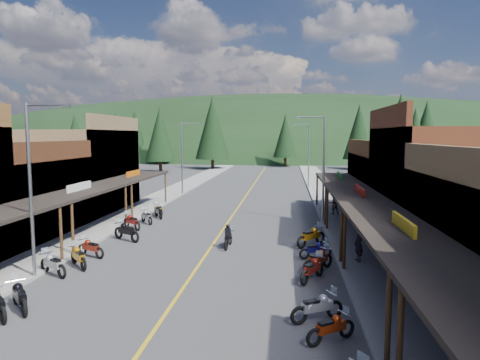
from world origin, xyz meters
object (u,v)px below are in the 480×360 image
(bike_east_5, at_px, (312,268))
(bike_west_5, at_px, (53,263))
(pine_3, at_px, (285,136))
(pine_8, at_px, (116,139))
(shop_east_2, at_px, (450,188))
(bike_east_3, at_px, (331,327))
(shop_west_2, at_px, (6,198))
(streetlight_1, at_px, (183,155))
(pine_2, at_px, (212,128))
(streetlight_0, at_px, (33,182))
(pine_1, at_px, (160,132))
(bike_east_4, at_px, (317,306))
(bike_west_9, at_px, (132,221))
(shop_west_3, at_px, (77,170))
(pine_9, at_px, (415,136))
(pine_10, at_px, (160,134))
(streetlight_3, at_px, (308,152))
(rider_on_bike, at_px, (228,238))
(shop_east_3, at_px, (404,186))
(pine_5, at_px, (426,129))
(bike_east_7, at_px, (315,249))
(bike_west_10, at_px, (147,216))
(pine_7, at_px, (135,132))
(bike_west_6, at_px, (78,256))
(bike_west_4, at_px, (19,295))
(pedestrian_east_a, at_px, (359,244))
(pine_4, at_px, (359,132))
(bike_west_7, at_px, (91,247))
(pine_11, at_px, (400,131))
(bike_west_8, at_px, (126,230))
(streetlight_2, at_px, (322,164))
(bike_west_11, at_px, (159,211))
(pine_0, at_px, (75,136))
(bike_east_8, at_px, (311,235))

(bike_east_5, bearing_deg, bike_west_5, -147.61)
(pine_3, distance_m, pine_8, 36.77)
(shop_east_2, relative_size, bike_east_3, 5.89)
(shop_west_2, xyz_separation_m, streetlight_1, (6.80, 20.30, 1.93))
(bike_east_5, bearing_deg, pine_2, 133.48)
(streetlight_0, height_order, pine_1, pine_1)
(pine_8, height_order, bike_east_4, pine_8)
(bike_west_9, xyz_separation_m, bike_east_4, (11.90, -13.74, -0.02))
(shop_west_3, xyz_separation_m, pine_9, (37.78, 33.70, 2.86))
(pine_10, xyz_separation_m, bike_west_5, (11.54, -55.54, -6.18))
(streetlight_3, bearing_deg, rider_on_bike, -101.30)
(shop_east_3, distance_m, pine_5, 64.22)
(shop_east_3, height_order, bike_east_7, shop_east_3)
(pine_5, xyz_separation_m, bike_east_5, (-28.41, -76.95, -7.39))
(streetlight_0, bearing_deg, pine_2, 92.73)
(shop_east_3, bearing_deg, pine_9, 73.09)
(bike_west_10, bearing_deg, streetlight_0, -134.02)
(pine_7, height_order, bike_east_5, pine_7)
(bike_west_6, distance_m, bike_east_5, 11.50)
(rider_on_bike, bearing_deg, bike_east_4, -61.91)
(bike_west_4, bearing_deg, bike_east_4, -42.91)
(shop_east_3, height_order, pine_7, pine_7)
(shop_west_2, distance_m, pedestrian_east_a, 22.22)
(pine_4, relative_size, rider_on_bike, 6.46)
(pine_4, xyz_separation_m, bike_west_7, (-24.10, -62.40, -6.67))
(pine_5, height_order, bike_west_4, pine_5)
(bike_west_6, bearing_deg, shop_east_3, -5.75)
(rider_on_bike, bearing_deg, bike_west_10, 141.71)
(bike_west_6, height_order, bike_west_7, bike_west_6)
(streetlight_0, xyz_separation_m, rider_on_bike, (7.98, 6.36, -3.88))
(pine_5, relative_size, pine_11, 1.13)
(shop_west_2, xyz_separation_m, pine_3, (17.75, 64.30, 3.95))
(bike_west_8, distance_m, bike_east_5, 12.74)
(streetlight_2, distance_m, bike_west_6, 18.13)
(bike_west_10, distance_m, bike_west_11, 2.20)
(bike_west_9, bearing_deg, bike_west_4, -135.84)
(pine_0, bearing_deg, bike_east_4, -57.42)
(pine_1, bearing_deg, shop_west_3, -80.13)
(pine_9, distance_m, rider_on_bike, 50.53)
(pine_7, xyz_separation_m, bike_west_11, (26.28, -67.30, -6.70))
(bike_west_7, bearing_deg, bike_west_5, -160.29)
(streetlight_3, relative_size, pine_11, 0.65)
(pine_2, distance_m, bike_west_10, 52.17)
(shop_west_3, distance_m, pine_1, 59.70)
(pine_11, relative_size, bike_west_6, 5.86)
(pine_10, relative_size, bike_west_8, 5.01)
(pine_9, bearing_deg, streetlight_3, -138.66)
(streetlight_2, distance_m, bike_west_10, 13.58)
(streetlight_1, distance_m, streetlight_3, 16.04)
(bike_west_5, height_order, bike_east_8, bike_east_8)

